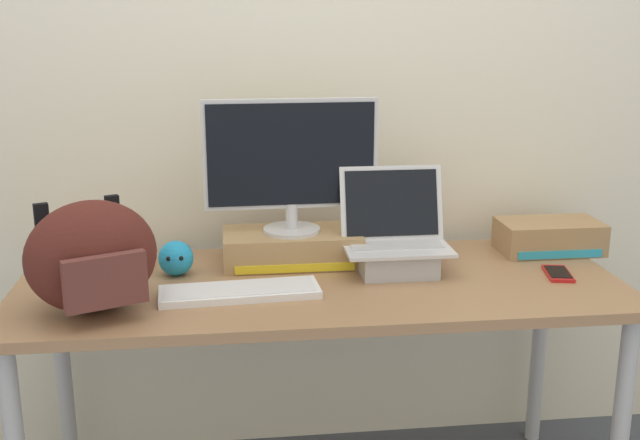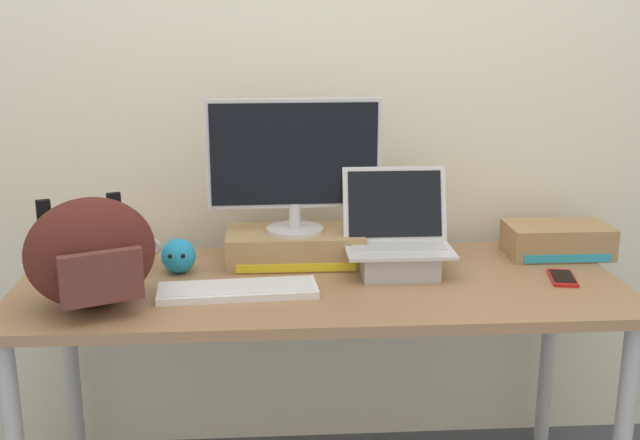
{
  "view_description": "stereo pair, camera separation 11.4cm",
  "coord_description": "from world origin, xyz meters",
  "px_view_note": "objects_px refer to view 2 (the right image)",
  "views": [
    {
      "loc": [
        -0.25,
        -2.07,
        1.47
      ],
      "look_at": [
        0.0,
        0.0,
        0.91
      ],
      "focal_mm": 43.12,
      "sensor_mm": 36.0,
      "label": 1
    },
    {
      "loc": [
        -0.14,
        -2.08,
        1.47
      ],
      "look_at": [
        0.0,
        0.0,
        0.91
      ],
      "focal_mm": 43.12,
      "sensor_mm": 36.0,
      "label": 2
    }
  ],
  "objects_px": {
    "desktop_monitor": "(294,162)",
    "plush_toy": "(178,256)",
    "coffee_mug": "(133,249)",
    "toner_box_cyan": "(557,240)",
    "external_keyboard": "(238,290)",
    "toner_box_yellow": "(295,247)",
    "messenger_backpack": "(91,253)",
    "open_laptop": "(397,251)",
    "cell_phone": "(562,278)"
  },
  "relations": [
    {
      "from": "desktop_monitor",
      "to": "plush_toy",
      "type": "bearing_deg",
      "value": -168.7
    },
    {
      "from": "desktop_monitor",
      "to": "coffee_mug",
      "type": "xyz_separation_m",
      "value": [
        -0.49,
        -0.0,
        -0.26
      ]
    },
    {
      "from": "toner_box_cyan",
      "to": "desktop_monitor",
      "type": "bearing_deg",
      "value": -178.99
    },
    {
      "from": "external_keyboard",
      "to": "plush_toy",
      "type": "distance_m",
      "value": 0.27
    },
    {
      "from": "toner_box_yellow",
      "to": "coffee_mug",
      "type": "relative_size",
      "value": 3.18
    },
    {
      "from": "desktop_monitor",
      "to": "toner_box_yellow",
      "type": "bearing_deg",
      "value": 90.42
    },
    {
      "from": "external_keyboard",
      "to": "messenger_backpack",
      "type": "height_order",
      "value": "messenger_backpack"
    },
    {
      "from": "external_keyboard",
      "to": "coffee_mug",
      "type": "relative_size",
      "value": 3.37
    },
    {
      "from": "coffee_mug",
      "to": "messenger_backpack",
      "type": "bearing_deg",
      "value": -97.81
    },
    {
      "from": "plush_toy",
      "to": "toner_box_cyan",
      "type": "relative_size",
      "value": 0.32
    },
    {
      "from": "desktop_monitor",
      "to": "coffee_mug",
      "type": "relative_size",
      "value": 3.97
    },
    {
      "from": "open_laptop",
      "to": "cell_phone",
      "type": "bearing_deg",
      "value": -12.53
    },
    {
      "from": "desktop_monitor",
      "to": "toner_box_cyan",
      "type": "distance_m",
      "value": 0.87
    },
    {
      "from": "toner_box_yellow",
      "to": "messenger_backpack",
      "type": "bearing_deg",
      "value": -148.01
    },
    {
      "from": "open_laptop",
      "to": "desktop_monitor",
      "type": "bearing_deg",
      "value": 159.92
    },
    {
      "from": "toner_box_yellow",
      "to": "external_keyboard",
      "type": "relative_size",
      "value": 0.94
    },
    {
      "from": "external_keyboard",
      "to": "coffee_mug",
      "type": "distance_m",
      "value": 0.42
    },
    {
      "from": "desktop_monitor",
      "to": "messenger_backpack",
      "type": "height_order",
      "value": "desktop_monitor"
    },
    {
      "from": "toner_box_yellow",
      "to": "toner_box_cyan",
      "type": "bearing_deg",
      "value": 0.93
    },
    {
      "from": "desktop_monitor",
      "to": "toner_box_cyan",
      "type": "height_order",
      "value": "desktop_monitor"
    },
    {
      "from": "desktop_monitor",
      "to": "plush_toy",
      "type": "relative_size",
      "value": 5.1
    },
    {
      "from": "cell_phone",
      "to": "plush_toy",
      "type": "bearing_deg",
      "value": -176.18
    },
    {
      "from": "external_keyboard",
      "to": "plush_toy",
      "type": "height_order",
      "value": "plush_toy"
    },
    {
      "from": "desktop_monitor",
      "to": "plush_toy",
      "type": "xyz_separation_m",
      "value": [
        -0.35,
        -0.08,
        -0.26
      ]
    },
    {
      "from": "external_keyboard",
      "to": "messenger_backpack",
      "type": "distance_m",
      "value": 0.4
    },
    {
      "from": "cell_phone",
      "to": "messenger_backpack",
      "type": "bearing_deg",
      "value": -163.84
    },
    {
      "from": "desktop_monitor",
      "to": "messenger_backpack",
      "type": "bearing_deg",
      "value": -149.23
    },
    {
      "from": "messenger_backpack",
      "to": "coffee_mug",
      "type": "height_order",
      "value": "messenger_backpack"
    },
    {
      "from": "open_laptop",
      "to": "messenger_backpack",
      "type": "xyz_separation_m",
      "value": [
        -0.84,
        -0.22,
        0.08
      ]
    },
    {
      "from": "open_laptop",
      "to": "plush_toy",
      "type": "height_order",
      "value": "open_laptop"
    },
    {
      "from": "open_laptop",
      "to": "plush_toy",
      "type": "relative_size",
      "value": 3.05
    },
    {
      "from": "messenger_backpack",
      "to": "toner_box_cyan",
      "type": "relative_size",
      "value": 1.23
    },
    {
      "from": "external_keyboard",
      "to": "toner_box_yellow",
      "type": "bearing_deg",
      "value": 54.62
    },
    {
      "from": "external_keyboard",
      "to": "coffee_mug",
      "type": "bearing_deg",
      "value": 136.48
    },
    {
      "from": "toner_box_yellow",
      "to": "messenger_backpack",
      "type": "distance_m",
      "value": 0.64
    },
    {
      "from": "external_keyboard",
      "to": "plush_toy",
      "type": "bearing_deg",
      "value": 128.98
    },
    {
      "from": "toner_box_yellow",
      "to": "coffee_mug",
      "type": "distance_m",
      "value": 0.49
    },
    {
      "from": "messenger_backpack",
      "to": "cell_phone",
      "type": "relative_size",
      "value": 2.65
    },
    {
      "from": "open_laptop",
      "to": "toner_box_cyan",
      "type": "xyz_separation_m",
      "value": [
        0.53,
        0.13,
        -0.01
      ]
    },
    {
      "from": "external_keyboard",
      "to": "cell_phone",
      "type": "bearing_deg",
      "value": -0.56
    },
    {
      "from": "desktop_monitor",
      "to": "external_keyboard",
      "type": "bearing_deg",
      "value": -122.65
    },
    {
      "from": "toner_box_yellow",
      "to": "cell_phone",
      "type": "bearing_deg",
      "value": -15.81
    },
    {
      "from": "toner_box_yellow",
      "to": "coffee_mug",
      "type": "bearing_deg",
      "value": -179.63
    },
    {
      "from": "open_laptop",
      "to": "messenger_backpack",
      "type": "height_order",
      "value": "open_laptop"
    },
    {
      "from": "cell_phone",
      "to": "plush_toy",
      "type": "xyz_separation_m",
      "value": [
        -1.11,
        0.14,
        0.05
      ]
    },
    {
      "from": "open_laptop",
      "to": "messenger_backpack",
      "type": "distance_m",
      "value": 0.87
    },
    {
      "from": "open_laptop",
      "to": "external_keyboard",
      "type": "xyz_separation_m",
      "value": [
        -0.46,
        -0.16,
        -0.05
      ]
    },
    {
      "from": "toner_box_yellow",
      "to": "cell_phone",
      "type": "distance_m",
      "value": 0.79
    },
    {
      "from": "open_laptop",
      "to": "external_keyboard",
      "type": "height_order",
      "value": "open_laptop"
    },
    {
      "from": "external_keyboard",
      "to": "messenger_backpack",
      "type": "relative_size",
      "value": 1.12
    }
  ]
}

